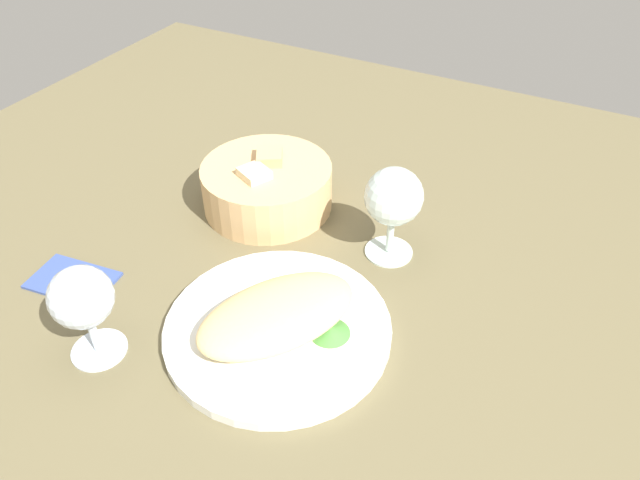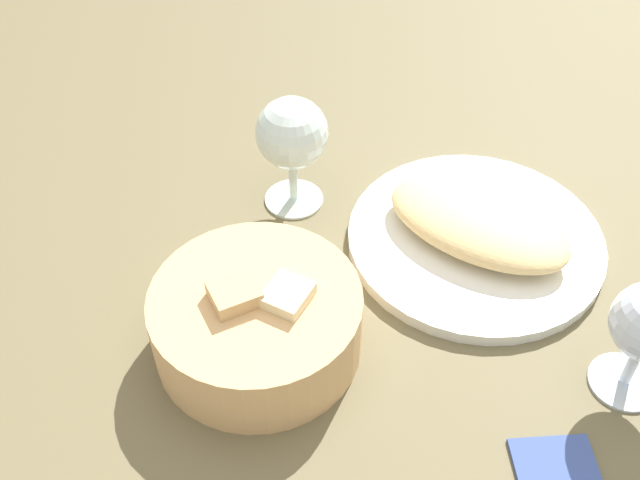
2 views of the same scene
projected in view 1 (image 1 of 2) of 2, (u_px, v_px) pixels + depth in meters
ground_plane at (265, 274)px, 82.73cm from camera, size 140.00×140.00×2.00cm
plate at (278, 329)px, 72.71cm from camera, size 27.44×27.44×1.40cm
omelette at (277, 314)px, 71.08cm from camera, size 23.04×19.95×3.72cm
lettuce_garnish at (330, 330)px, 70.95cm from camera, size 4.91×4.91×1.05cm
bread_basket at (267, 186)px, 91.02cm from camera, size 19.60×19.60×8.60cm
wine_glass_near at (393, 200)px, 78.94cm from camera, size 7.86×7.86×13.57cm
wine_glass_far at (82, 301)px, 65.74cm from camera, size 7.12×7.12×12.44cm
folded_napkin at (72, 279)px, 79.89cm from camera, size 8.30×11.78×0.80cm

